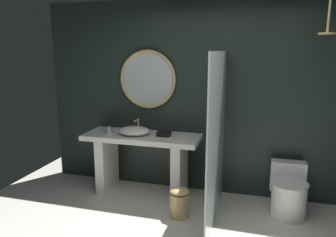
{
  "coord_description": "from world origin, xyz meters",
  "views": [
    {
      "loc": [
        0.53,
        -2.31,
        1.93
      ],
      "look_at": [
        -0.39,
        0.99,
        1.2
      ],
      "focal_mm": 33.81,
      "sensor_mm": 36.0,
      "label": 1
    }
  ],
  "objects_px": {
    "toilet": "(288,192)",
    "waste_bin": "(179,202)",
    "tumbler_cup": "(109,130)",
    "rain_shower_head": "(328,28)",
    "tissue_box": "(164,134)",
    "round_wall_mirror": "(148,79)",
    "vessel_sink": "(134,131)"
  },
  "relations": [
    {
      "from": "vessel_sink",
      "to": "waste_bin",
      "type": "xyz_separation_m",
      "value": [
        0.74,
        -0.47,
        -0.71
      ]
    },
    {
      "from": "tumbler_cup",
      "to": "waste_bin",
      "type": "bearing_deg",
      "value": -22.57
    },
    {
      "from": "vessel_sink",
      "to": "round_wall_mirror",
      "type": "distance_m",
      "value": 0.73
    },
    {
      "from": "round_wall_mirror",
      "to": "tumbler_cup",
      "type": "bearing_deg",
      "value": -146.04
    },
    {
      "from": "round_wall_mirror",
      "to": "rain_shower_head",
      "type": "xyz_separation_m",
      "value": [
        2.11,
        -0.47,
        0.61
      ]
    },
    {
      "from": "rain_shower_head",
      "to": "tumbler_cup",
      "type": "bearing_deg",
      "value": 176.35
    },
    {
      "from": "tissue_box",
      "to": "round_wall_mirror",
      "type": "height_order",
      "value": "round_wall_mirror"
    },
    {
      "from": "round_wall_mirror",
      "to": "waste_bin",
      "type": "xyz_separation_m",
      "value": [
        0.65,
        -0.77,
        -1.37
      ]
    },
    {
      "from": "tissue_box",
      "to": "round_wall_mirror",
      "type": "bearing_deg",
      "value": 140.11
    },
    {
      "from": "toilet",
      "to": "waste_bin",
      "type": "height_order",
      "value": "toilet"
    },
    {
      "from": "waste_bin",
      "to": "tissue_box",
      "type": "bearing_deg",
      "value": 123.52
    },
    {
      "from": "tumbler_cup",
      "to": "rain_shower_head",
      "type": "bearing_deg",
      "value": -3.65
    },
    {
      "from": "round_wall_mirror",
      "to": "rain_shower_head",
      "type": "height_order",
      "value": "rain_shower_head"
    },
    {
      "from": "tissue_box",
      "to": "round_wall_mirror",
      "type": "relative_size",
      "value": 0.21
    },
    {
      "from": "rain_shower_head",
      "to": "waste_bin",
      "type": "xyz_separation_m",
      "value": [
        -1.46,
        -0.29,
        -1.98
      ]
    },
    {
      "from": "vessel_sink",
      "to": "tumbler_cup",
      "type": "relative_size",
      "value": 4.73
    },
    {
      "from": "vessel_sink",
      "to": "tumbler_cup",
      "type": "bearing_deg",
      "value": -178.44
    },
    {
      "from": "vessel_sink",
      "to": "rain_shower_head",
      "type": "bearing_deg",
      "value": -4.51
    },
    {
      "from": "round_wall_mirror",
      "to": "waste_bin",
      "type": "distance_m",
      "value": 1.7
    },
    {
      "from": "tissue_box",
      "to": "toilet",
      "type": "xyz_separation_m",
      "value": [
        1.58,
        -0.08,
        -0.59
      ]
    },
    {
      "from": "tumbler_cup",
      "to": "tissue_box",
      "type": "xyz_separation_m",
      "value": [
        0.77,
        0.05,
        -0.01
      ]
    },
    {
      "from": "tissue_box",
      "to": "vessel_sink",
      "type": "bearing_deg",
      "value": -173.9
    },
    {
      "from": "tissue_box",
      "to": "round_wall_mirror",
      "type": "xyz_separation_m",
      "value": [
        -0.31,
        0.26,
        0.69
      ]
    },
    {
      "from": "round_wall_mirror",
      "to": "toilet",
      "type": "height_order",
      "value": "round_wall_mirror"
    },
    {
      "from": "round_wall_mirror",
      "to": "rain_shower_head",
      "type": "relative_size",
      "value": 1.98
    },
    {
      "from": "rain_shower_head",
      "to": "toilet",
      "type": "height_order",
      "value": "rain_shower_head"
    },
    {
      "from": "round_wall_mirror",
      "to": "rain_shower_head",
      "type": "bearing_deg",
      "value": -12.63
    },
    {
      "from": "round_wall_mirror",
      "to": "tissue_box",
      "type": "bearing_deg",
      "value": -39.89
    },
    {
      "from": "vessel_sink",
      "to": "waste_bin",
      "type": "distance_m",
      "value": 1.13
    },
    {
      "from": "tissue_box",
      "to": "rain_shower_head",
      "type": "xyz_separation_m",
      "value": [
        1.8,
        -0.22,
        1.3
      ]
    },
    {
      "from": "vessel_sink",
      "to": "round_wall_mirror",
      "type": "relative_size",
      "value": 0.53
    },
    {
      "from": "rain_shower_head",
      "to": "round_wall_mirror",
      "type": "bearing_deg",
      "value": 167.37
    }
  ]
}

